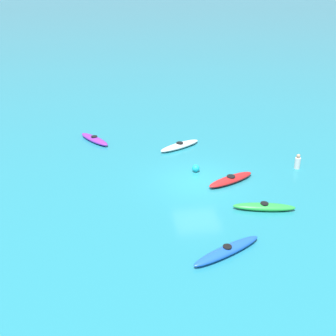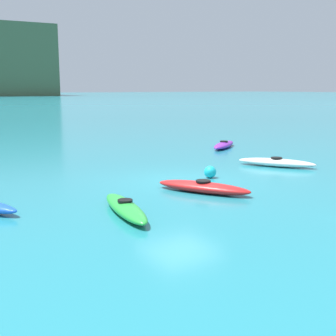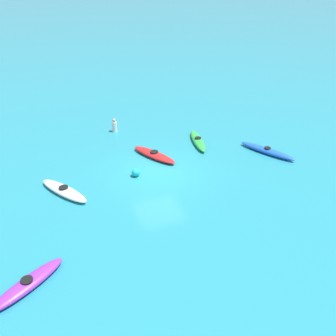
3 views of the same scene
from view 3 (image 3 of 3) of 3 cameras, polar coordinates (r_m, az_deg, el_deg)
name	(u,v)px [view 3 (image 3 of 3)]	position (r m, az deg, el deg)	size (l,w,h in m)	color
ground_plane	(158,173)	(19.27, -1.48, -0.74)	(600.00, 600.00, 0.00)	teal
kayak_red	(154,155)	(20.69, -2.13, 2.05)	(1.99, 2.96, 0.37)	red
kayak_purple	(28,284)	(13.98, -20.70, -16.27)	(2.81, 2.18, 0.37)	purple
kayak_blue	(267,151)	(21.84, 14.96, 2.57)	(2.04, 3.25, 0.37)	blue
kayak_white	(64,191)	(18.22, -15.65, -3.36)	(2.16, 2.97, 0.37)	white
kayak_green	(198,141)	(22.36, 4.60, 4.20)	(1.17, 2.97, 0.37)	green
buoy_cyan	(136,173)	(18.95, -4.96, -0.70)	(0.42, 0.42, 0.42)	#19B7C6
person_near_shore	(114,126)	(23.98, -8.21, 6.41)	(0.44, 0.44, 0.88)	silver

